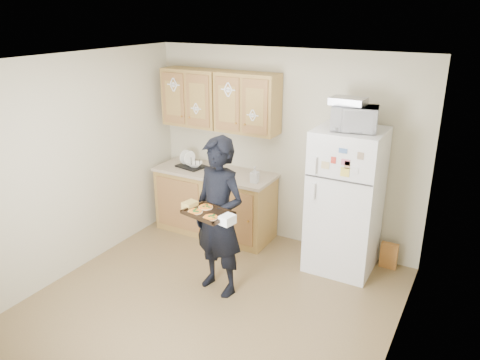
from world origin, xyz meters
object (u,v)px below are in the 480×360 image
object	(u,v)px
refrigerator	(345,201)
dish_rack	(191,162)
baking_tray	(208,214)
microwave	(355,118)
person	(219,217)

from	to	relation	value
refrigerator	dish_rack	bearing A→B (deg)	178.94
baking_tray	dish_rack	world-z (taller)	baking_tray
refrigerator	microwave	xyz separation A→B (m)	(0.04, -0.05, 0.98)
refrigerator	microwave	world-z (taller)	microwave
baking_tray	person	bearing A→B (deg)	112.84
baking_tray	dish_rack	xyz separation A→B (m)	(-1.21, 1.46, -0.07)
baking_tray	microwave	bearing A→B (deg)	65.24
person	baking_tray	world-z (taller)	person
refrigerator	person	distance (m)	1.52
refrigerator	baking_tray	distance (m)	1.72
baking_tray	dish_rack	distance (m)	1.89
person	microwave	xyz separation A→B (m)	(1.06, 1.07, 0.96)
refrigerator	baking_tray	xyz separation A→B (m)	(-0.96, -1.42, 0.19)
microwave	dish_rack	xyz separation A→B (m)	(-2.21, 0.09, -0.86)
person	baking_tray	size ratio (longest dim) A/B	3.88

